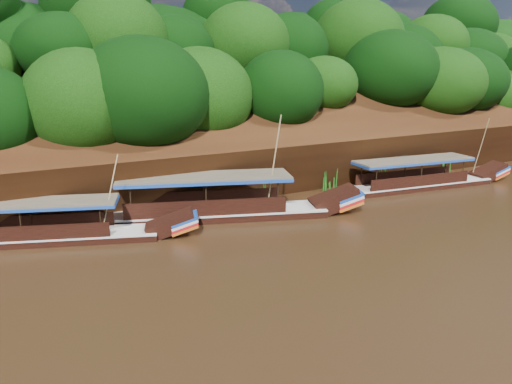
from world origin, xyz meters
TOP-DOWN VIEW (x-y plane):
  - ground at (0.00, 0.00)m, footprint 160.00×160.00m
  - riverbank at (-0.01, 22.73)m, footprint 120.00×30.06m
  - boat_0 at (15.00, 6.54)m, footprint 13.91×3.70m
  - boat_1 at (-0.98, 6.92)m, footprint 15.02×6.94m
  - boat_2 at (-10.73, 7.61)m, footprint 13.61×6.34m
  - reeds at (-2.26, 9.60)m, footprint 50.20×2.32m

SIDE VIEW (x-z plane):
  - ground at x=0.00m, z-range 0.00..0.00m
  - boat_2 at x=-10.73m, z-range -1.95..2.94m
  - boat_0 at x=15.00m, z-range -2.24..3.25m
  - boat_1 at x=-0.98m, z-range -2.74..3.93m
  - reeds at x=-2.26m, z-range -0.20..1.96m
  - riverbank at x=-0.01m, z-range -7.81..11.59m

